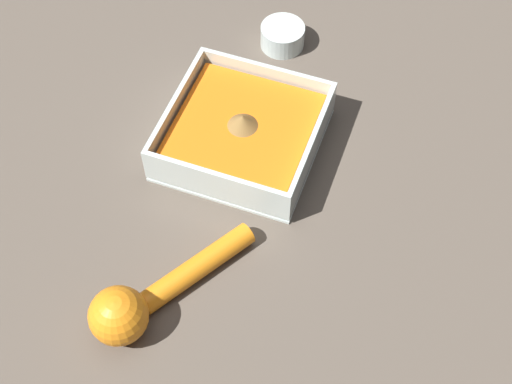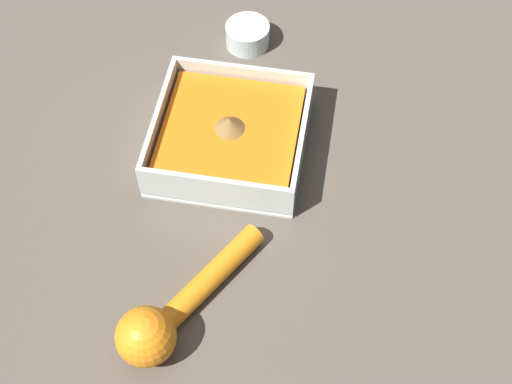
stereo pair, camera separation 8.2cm
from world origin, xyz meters
TOP-DOWN VIEW (x-y plane):
  - ground_plane at (0.00, 0.00)m, footprint 4.00×4.00m
  - square_dish at (-0.03, 0.02)m, footprint 0.18×0.18m
  - spice_bowl at (0.16, 0.03)m, footprint 0.06×0.06m
  - lemon_squeezer at (-0.28, 0.04)m, footprint 0.19×0.13m

SIDE VIEW (x-z plane):
  - ground_plane at x=0.00m, z-range 0.00..0.00m
  - spice_bowl at x=0.16m, z-range 0.00..0.03m
  - square_dish at x=-0.03m, z-range -0.01..0.05m
  - lemon_squeezer at x=-0.28m, z-range -0.01..0.06m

